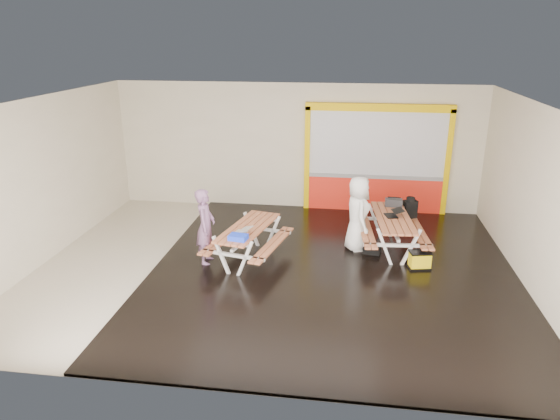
# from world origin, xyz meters

# --- Properties ---
(room) EXTENTS (10.02, 8.02, 3.52)m
(room) POSITION_xyz_m (0.00, 0.00, 1.75)
(room) COLOR beige
(room) RESTS_ON ground
(deck) EXTENTS (7.50, 7.98, 0.05)m
(deck) POSITION_xyz_m (1.25, 0.00, 0.03)
(deck) COLOR black
(deck) RESTS_ON room
(kiosk) EXTENTS (3.88, 0.16, 3.00)m
(kiosk) POSITION_xyz_m (2.20, 3.93, 1.44)
(kiosk) COLOR red
(kiosk) RESTS_ON room
(picnic_table_left) EXTENTS (1.79, 2.29, 0.82)m
(picnic_table_left) POSITION_xyz_m (-0.60, 0.25, 0.62)
(picnic_table_left) COLOR #B16945
(picnic_table_left) RESTS_ON deck
(picnic_table_right) EXTENTS (1.62, 2.24, 0.85)m
(picnic_table_right) POSITION_xyz_m (2.51, 1.25, 0.65)
(picnic_table_right) COLOR #B16945
(picnic_table_right) RESTS_ON deck
(person_left) EXTENTS (0.44, 0.63, 1.66)m
(person_left) POSITION_xyz_m (-1.48, 0.03, 0.85)
(person_left) COLOR slate
(person_left) RESTS_ON deck
(person_right) EXTENTS (0.73, 0.95, 1.74)m
(person_right) POSITION_xyz_m (1.73, 1.19, 0.89)
(person_right) COLOR white
(person_right) RESTS_ON deck
(laptop_left) EXTENTS (0.46, 0.44, 0.16)m
(laptop_left) POSITION_xyz_m (-0.65, -0.17, 0.87)
(laptop_left) COLOR silver
(laptop_left) RESTS_ON picnic_table_left
(laptop_right) EXTENTS (0.46, 0.42, 0.16)m
(laptop_right) POSITION_xyz_m (2.52, 1.29, 0.90)
(laptop_right) COLOR black
(laptop_right) RESTS_ON picnic_table_right
(blue_pouch) EXTENTS (0.40, 0.31, 0.11)m
(blue_pouch) POSITION_xyz_m (-0.65, -0.48, 0.87)
(blue_pouch) COLOR #1C3CF0
(blue_pouch) RESTS_ON picnic_table_left
(toolbox) EXTENTS (0.41, 0.22, 0.23)m
(toolbox) POSITION_xyz_m (2.57, 1.98, 0.94)
(toolbox) COLOR black
(toolbox) RESTS_ON picnic_table_right
(backpack) EXTENTS (0.37, 0.31, 0.53)m
(backpack) POSITION_xyz_m (2.98, 2.13, 0.77)
(backpack) COLOR black
(backpack) RESTS_ON picnic_table_right
(dark_case) EXTENTS (0.42, 0.35, 0.14)m
(dark_case) POSITION_xyz_m (2.08, 0.98, 0.12)
(dark_case) COLOR black
(dark_case) RESTS_ON deck
(fluke_bag) EXTENTS (0.49, 0.37, 0.38)m
(fluke_bag) POSITION_xyz_m (3.04, 0.32, 0.23)
(fluke_bag) COLOR black
(fluke_bag) RESTS_ON deck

